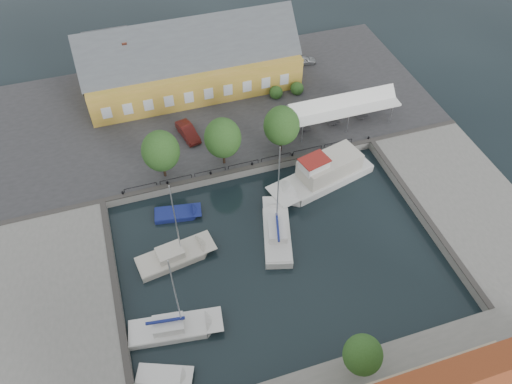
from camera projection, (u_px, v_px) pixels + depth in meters
ground at (273, 242)px, 52.03m from camera, size 140.00×140.00×0.00m
north_quay at (217, 108)px, 66.44m from camera, size 56.00×26.00×1.00m
west_quay at (55, 314)px, 45.85m from camera, size 12.00×24.00×1.00m
east_quay at (468, 204)px, 54.90m from camera, size 12.00×24.00×1.00m
quay_edge_fittings at (260, 203)px, 54.30m from camera, size 56.00×24.72×0.40m
warehouse at (186, 64)px, 66.46m from camera, size 28.56×14.00×9.55m
tent_canopy at (343, 106)px, 61.51m from camera, size 14.00×4.00×2.83m
quay_trees at (223, 138)px, 55.73m from camera, size 18.20×4.20×6.30m
car_silver at (304, 60)px, 72.06m from camera, size 3.75×1.85×1.23m
car_red at (188, 132)px, 61.22m from camera, size 2.49×4.73×1.48m
center_sailboat at (277, 234)px, 52.32m from camera, size 4.99×9.30×12.41m
trawler at (324, 174)px, 57.30m from camera, size 13.33×6.87×5.00m
west_boat_b at (174, 257)px, 50.42m from camera, size 8.35×3.95×11.04m
west_boat_d at (173, 329)px, 45.10m from camera, size 8.80×3.70×11.43m
launch_sw at (164, 377)px, 42.32m from camera, size 5.11×3.44×0.98m
launch_nw at (177, 214)px, 54.45m from camera, size 5.35×2.82×0.88m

